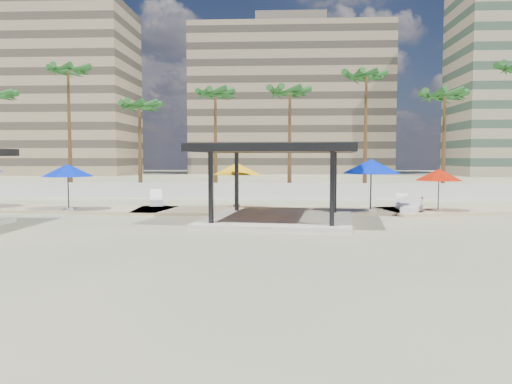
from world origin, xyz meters
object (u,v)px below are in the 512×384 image
(umbrella_c, at_px, (439,175))
(pavilion_central, at_px, (278,176))
(lounger_c, at_px, (406,206))
(lounger_b, at_px, (412,209))
(lounger_a, at_px, (156,201))

(umbrella_c, bearing_deg, pavilion_central, -158.42)
(lounger_c, bearing_deg, lounger_b, -174.16)
(lounger_a, height_order, lounger_b, lounger_a)
(lounger_b, bearing_deg, pavilion_central, 145.37)
(pavilion_central, xyz_separation_m, lounger_c, (7.16, 4.07, -1.85))
(umbrella_c, xyz_separation_m, lounger_b, (-1.52, -0.42, -1.82))
(pavilion_central, relative_size, umbrella_c, 2.80)
(lounger_b, relative_size, lounger_c, 0.89)
(umbrella_c, bearing_deg, lounger_b, -164.58)
(lounger_a, relative_size, lounger_c, 1.12)
(umbrella_c, height_order, lounger_a, umbrella_c)
(lounger_a, distance_m, lounger_c, 15.03)
(lounger_a, distance_m, lounger_b, 15.31)
(pavilion_central, bearing_deg, lounger_a, 147.19)
(pavilion_central, xyz_separation_m, umbrella_c, (8.77, 3.47, -0.06))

